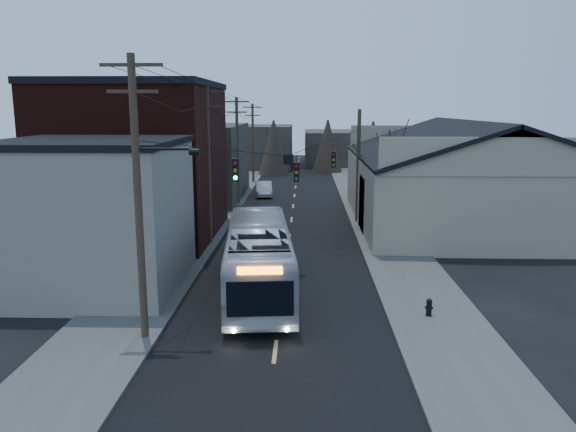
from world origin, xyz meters
name	(u,v)px	position (x,y,z in m)	size (l,w,h in m)	color
ground	(272,378)	(0.00, 0.00, 0.00)	(160.00, 160.00, 0.00)	black
road_surface	(293,210)	(0.00, 30.00, 0.01)	(9.00, 110.00, 0.02)	black
sidewalk_left	(217,209)	(-6.50, 30.00, 0.06)	(4.00, 110.00, 0.12)	#474744
sidewalk_right	(369,210)	(6.50, 30.00, 0.06)	(4.00, 110.00, 0.12)	#474744
building_clapboard	(94,217)	(-9.00, 9.00, 3.50)	(8.00, 8.00, 7.00)	slate
building_brick	(139,163)	(-10.00, 20.00, 5.00)	(10.00, 12.00, 10.00)	black
building_left_far	(194,162)	(-9.50, 36.00, 3.50)	(9.00, 14.00, 7.00)	#322D28
warehouse	(465,188)	(13.00, 25.00, 2.70)	(16.16, 20.60, 7.73)	gray
building_far_left	(257,146)	(-6.00, 65.00, 3.00)	(10.00, 12.00, 6.00)	#322D28
building_far_right	(344,147)	(7.00, 70.00, 2.50)	(12.00, 14.00, 5.00)	#322D28
bare_tree	(388,185)	(6.50, 20.00, 3.60)	(0.40, 0.40, 7.20)	black
utility_lines	(248,158)	(-3.11, 24.14, 4.95)	(11.24, 45.28, 10.50)	#382B1E
bus	(259,257)	(-1.12, 8.69, 1.70)	(2.86, 12.23, 3.41)	silver
parked_car	(264,189)	(-3.00, 37.65, 0.71)	(1.51, 4.34, 1.43)	#9FA1A6
fire_hydrant	(429,306)	(6.23, 5.47, 0.51)	(0.36, 0.25, 0.74)	black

